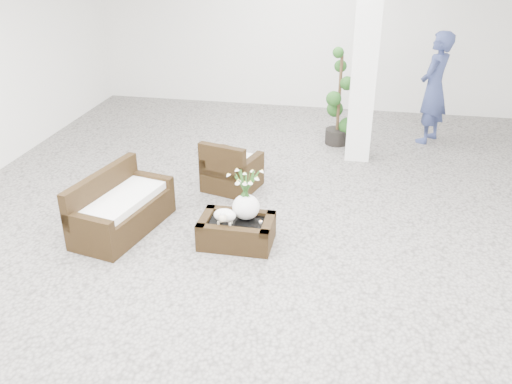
% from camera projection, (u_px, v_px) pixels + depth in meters
% --- Properties ---
extents(ground, '(11.00, 11.00, 0.00)m').
position_uv_depth(ground, '(257.00, 231.00, 7.13)').
color(ground, gray).
rests_on(ground, ground).
extents(column, '(0.40, 0.40, 3.50)m').
position_uv_depth(column, '(366.00, 54.00, 8.62)').
color(column, white).
rests_on(column, ground).
extents(coffee_table, '(0.90, 0.60, 0.31)m').
position_uv_depth(coffee_table, '(237.00, 232.00, 6.80)').
color(coffee_table, '#33220F').
rests_on(coffee_table, ground).
extents(sheep_figurine, '(0.28, 0.23, 0.21)m').
position_uv_depth(sheep_figurine, '(225.00, 217.00, 6.62)').
color(sheep_figurine, white).
rests_on(sheep_figurine, coffee_table).
extents(planter_narcissus, '(0.44, 0.44, 0.80)m').
position_uv_depth(planter_narcissus, '(246.00, 189.00, 6.63)').
color(planter_narcissus, white).
rests_on(planter_narcissus, coffee_table).
extents(tealight, '(0.04, 0.04, 0.03)m').
position_uv_depth(tealight, '(261.00, 222.00, 6.69)').
color(tealight, white).
rests_on(tealight, coffee_table).
extents(armchair, '(0.89, 0.87, 0.78)m').
position_uv_depth(armchair, '(232.00, 164.00, 8.13)').
color(armchair, '#33220F').
rests_on(armchair, ground).
extents(loveseat, '(0.98, 1.56, 0.77)m').
position_uv_depth(loveseat, '(122.00, 203.00, 7.00)').
color(loveseat, '#33220F').
rests_on(loveseat, ground).
extents(topiary, '(0.46, 0.46, 1.71)m').
position_uv_depth(topiary, '(339.00, 98.00, 9.59)').
color(topiary, '#1A3F14').
rests_on(topiary, ground).
extents(shopper, '(0.77, 0.86, 1.98)m').
position_uv_depth(shopper, '(434.00, 88.00, 9.66)').
color(shopper, navy).
rests_on(shopper, ground).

